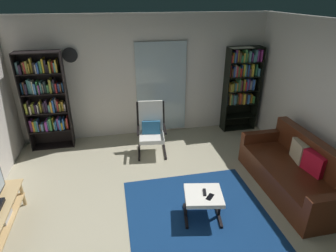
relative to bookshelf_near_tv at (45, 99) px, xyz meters
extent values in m
plane|color=#AAA287|center=(2.02, -2.62, -1.05)|extent=(7.02, 7.02, 0.00)
cube|color=silver|center=(2.02, 0.28, 0.25)|extent=(5.60, 0.06, 2.60)
cube|color=silver|center=(2.37, 0.21, 0.00)|extent=(1.10, 0.01, 2.00)
cube|color=navy|center=(2.39, -2.57, -1.05)|extent=(2.04, 1.91, 0.01)
cylinder|color=tan|center=(-0.15, -1.85, -0.84)|extent=(0.05, 0.05, 0.42)
cylinder|color=tan|center=(-0.46, -1.85, -0.84)|extent=(0.05, 0.05, 0.42)
cube|color=black|center=(-0.40, -0.03, -0.06)|extent=(0.02, 0.30, 1.98)
cube|color=black|center=(0.41, -0.03, -0.06)|extent=(0.02, 0.30, 1.98)
cube|color=black|center=(0.01, 0.12, -0.06)|extent=(0.83, 0.02, 1.98)
cube|color=black|center=(0.01, -0.03, -1.04)|extent=(0.80, 0.28, 0.02)
cube|color=black|center=(0.01, -0.03, -0.66)|extent=(0.80, 0.28, 0.02)
cube|color=black|center=(0.01, -0.03, -0.26)|extent=(0.80, 0.28, 0.02)
cube|color=black|center=(0.01, -0.03, 0.14)|extent=(0.80, 0.28, 0.02)
cube|color=black|center=(0.01, -0.03, 0.53)|extent=(0.80, 0.28, 0.02)
cube|color=black|center=(0.01, -0.03, 0.91)|extent=(0.80, 0.28, 0.02)
cube|color=#8B3989|center=(-0.35, -0.02, -0.53)|extent=(0.04, 0.14, 0.24)
cube|color=orange|center=(-0.30, -0.03, -0.54)|extent=(0.04, 0.17, 0.22)
cube|color=#397F50|center=(-0.26, -0.04, -0.53)|extent=(0.04, 0.15, 0.23)
cube|color=#3E65A3|center=(-0.22, -0.02, -0.53)|extent=(0.02, 0.20, 0.24)
cube|color=brown|center=(-0.19, -0.03, -0.57)|extent=(0.03, 0.13, 0.15)
cube|color=#5888A5|center=(-0.15, -0.04, -0.57)|extent=(0.04, 0.14, 0.16)
cube|color=black|center=(-0.10, -0.03, -0.57)|extent=(0.04, 0.17, 0.17)
cube|color=purple|center=(-0.06, -0.04, -0.55)|extent=(0.04, 0.21, 0.21)
cube|color=teal|center=(-0.02, -0.01, -0.54)|extent=(0.02, 0.20, 0.22)
cube|color=#418B46|center=(0.02, -0.03, -0.52)|extent=(0.04, 0.19, 0.26)
cube|color=gold|center=(0.07, -0.01, -0.52)|extent=(0.02, 0.12, 0.25)
cube|color=teal|center=(0.10, -0.04, -0.56)|extent=(0.02, 0.16, 0.17)
cube|color=#2760A6|center=(0.13, -0.04, -0.55)|extent=(0.02, 0.17, 0.21)
cube|color=#924895|center=(0.16, -0.01, -0.53)|extent=(0.04, 0.19, 0.24)
cube|color=#2B66B3|center=(0.21, -0.04, -0.53)|extent=(0.03, 0.21, 0.23)
cube|color=gold|center=(0.24, -0.04, -0.57)|extent=(0.03, 0.19, 0.16)
cube|color=#2860AB|center=(0.27, -0.03, -0.53)|extent=(0.03, 0.19, 0.23)
cube|color=orange|center=(0.31, -0.01, -0.56)|extent=(0.03, 0.11, 0.17)
cube|color=#D33937|center=(0.34, -0.01, -0.53)|extent=(0.03, 0.17, 0.24)
cube|color=#97A031|center=(-0.36, -0.04, -0.14)|extent=(0.04, 0.18, 0.22)
cube|color=black|center=(-0.32, -0.01, -0.12)|extent=(0.03, 0.16, 0.26)
cube|color=beige|center=(-0.29, -0.04, -0.17)|extent=(0.03, 0.22, 0.17)
cube|color=olive|center=(-0.24, -0.03, -0.16)|extent=(0.04, 0.14, 0.19)
cube|color=#261931|center=(-0.19, -0.02, -0.16)|extent=(0.04, 0.21, 0.18)
cube|color=beige|center=(-0.15, -0.03, -0.16)|extent=(0.03, 0.21, 0.18)
cube|color=#A2972C|center=(-0.11, -0.02, -0.14)|extent=(0.03, 0.13, 0.23)
cube|color=brown|center=(-0.07, -0.01, -0.17)|extent=(0.03, 0.11, 0.17)
cube|color=#261D30|center=(-0.03, -0.04, -0.14)|extent=(0.03, 0.16, 0.22)
cube|color=#271A34|center=(0.01, -0.05, -0.13)|extent=(0.04, 0.11, 0.24)
cube|color=#569C93|center=(0.05, -0.03, -0.18)|extent=(0.04, 0.16, 0.15)
cube|color=gold|center=(0.10, -0.02, -0.14)|extent=(0.04, 0.22, 0.22)
cube|color=#2C5FB5|center=(0.14, -0.03, -0.13)|extent=(0.03, 0.22, 0.25)
cube|color=beige|center=(0.18, -0.02, -0.12)|extent=(0.02, 0.11, 0.26)
cube|color=#CA3935|center=(0.22, -0.02, -0.14)|extent=(0.03, 0.14, 0.22)
cube|color=#A29A38|center=(0.26, -0.01, -0.17)|extent=(0.03, 0.19, 0.17)
cube|color=gold|center=(0.30, -0.02, -0.16)|extent=(0.04, 0.12, 0.19)
cube|color=beige|center=(0.35, -0.02, -0.18)|extent=(0.03, 0.14, 0.15)
cube|color=#2869A4|center=(-0.37, -0.02, 0.25)|extent=(0.02, 0.11, 0.22)
cube|color=brown|center=(-0.33, -0.01, 0.26)|extent=(0.03, 0.12, 0.23)
cube|color=#271E33|center=(-0.29, -0.02, 0.25)|extent=(0.04, 0.20, 0.21)
cube|color=teal|center=(-0.25, -0.02, 0.28)|extent=(0.04, 0.11, 0.27)
cube|color=teal|center=(-0.20, -0.04, 0.27)|extent=(0.03, 0.11, 0.26)
cube|color=beige|center=(-0.16, -0.05, 0.27)|extent=(0.02, 0.15, 0.25)
cube|color=teal|center=(-0.13, -0.02, 0.25)|extent=(0.04, 0.24, 0.21)
cube|color=#32893F|center=(-0.08, -0.01, 0.26)|extent=(0.03, 0.19, 0.24)
cube|color=#9E4993|center=(-0.06, -0.03, 0.23)|extent=(0.02, 0.23, 0.17)
cube|color=teal|center=(-0.02, -0.01, 0.26)|extent=(0.03, 0.21, 0.22)
cube|color=beige|center=(0.01, -0.03, 0.23)|extent=(0.02, 0.11, 0.18)
cube|color=#1C2A2C|center=(0.05, -0.02, 0.26)|extent=(0.04, 0.14, 0.23)
cube|color=#407F47|center=(0.10, -0.03, 0.22)|extent=(0.04, 0.12, 0.15)
cube|color=olive|center=(0.15, -0.01, 0.28)|extent=(0.04, 0.21, 0.26)
cube|color=teal|center=(0.19, -0.01, 0.25)|extent=(0.02, 0.12, 0.22)
cube|color=black|center=(0.22, -0.02, 0.28)|extent=(0.03, 0.18, 0.26)
cube|color=red|center=(0.26, -0.03, 0.24)|extent=(0.02, 0.21, 0.19)
cube|color=#3D5DAA|center=(0.29, -0.01, 0.23)|extent=(0.03, 0.14, 0.17)
cube|color=brown|center=(0.33, -0.03, 0.22)|extent=(0.03, 0.14, 0.16)
cube|color=#3060A1|center=(0.37, -0.01, 0.23)|extent=(0.02, 0.14, 0.18)
cube|color=#5C8F99|center=(-0.36, -0.04, 0.65)|extent=(0.04, 0.13, 0.21)
cube|color=#2B1D33|center=(-0.31, -0.03, 0.62)|extent=(0.04, 0.21, 0.17)
cube|color=brown|center=(-0.26, -0.02, 0.64)|extent=(0.03, 0.14, 0.21)
cube|color=red|center=(-0.23, -0.04, 0.65)|extent=(0.02, 0.14, 0.21)
cube|color=olive|center=(-0.20, -0.02, 0.65)|extent=(0.04, 0.17, 0.23)
cube|color=gold|center=(-0.16, -0.05, 0.63)|extent=(0.02, 0.10, 0.18)
cube|color=gold|center=(-0.13, -0.01, 0.67)|extent=(0.03, 0.10, 0.27)
cube|color=#2D292A|center=(-0.08, -0.02, 0.64)|extent=(0.04, 0.10, 0.19)
cube|color=beige|center=(-0.04, -0.04, 0.62)|extent=(0.02, 0.19, 0.16)
cube|color=#2E59B5|center=(0.00, -0.03, 0.64)|extent=(0.03, 0.23, 0.20)
cube|color=#40814C|center=(0.05, -0.02, 0.65)|extent=(0.04, 0.22, 0.22)
cube|color=gold|center=(0.09, -0.01, 0.67)|extent=(0.03, 0.23, 0.26)
cube|color=black|center=(0.13, -0.03, 0.66)|extent=(0.03, 0.18, 0.24)
cube|color=black|center=(0.17, -0.03, 0.62)|extent=(0.03, 0.19, 0.16)
cube|color=#A39428|center=(0.21, -0.04, 0.65)|extent=(0.03, 0.22, 0.22)
cube|color=red|center=(0.25, -0.04, 0.64)|extent=(0.03, 0.11, 0.20)
cube|color=teal|center=(0.29, -0.01, 0.63)|extent=(0.03, 0.22, 0.18)
cube|color=gold|center=(0.32, -0.01, 0.66)|extent=(0.03, 0.24, 0.23)
cube|color=black|center=(3.80, 0.01, -0.10)|extent=(0.02, 0.30, 1.91)
cube|color=black|center=(4.55, 0.01, -0.10)|extent=(0.02, 0.30, 1.91)
cube|color=black|center=(4.17, 0.15, -0.10)|extent=(0.77, 0.02, 1.91)
cube|color=black|center=(4.17, 0.01, -1.04)|extent=(0.74, 0.28, 0.02)
cube|color=black|center=(4.17, 0.01, -0.73)|extent=(0.74, 0.28, 0.02)
cube|color=black|center=(4.17, 0.01, -0.42)|extent=(0.74, 0.28, 0.02)
cube|color=black|center=(4.17, 0.01, -0.10)|extent=(0.74, 0.28, 0.02)
cube|color=black|center=(4.17, 0.01, 0.22)|extent=(0.74, 0.28, 0.02)
cube|color=black|center=(4.17, 0.01, 0.54)|extent=(0.74, 0.28, 0.02)
cube|color=black|center=(4.17, 0.01, 0.84)|extent=(0.74, 0.28, 0.02)
cube|color=#1B2C31|center=(3.83, -0.01, -0.28)|extent=(0.02, 0.16, 0.25)
cube|color=#2F1924|center=(3.86, 0.01, -0.32)|extent=(0.03, 0.12, 0.18)
cube|color=gold|center=(3.90, -0.01, -0.27)|extent=(0.03, 0.17, 0.27)
cube|color=#407D52|center=(3.94, 0.01, -0.29)|extent=(0.04, 0.18, 0.22)
cube|color=brown|center=(3.98, 0.01, -0.28)|extent=(0.02, 0.14, 0.25)
cube|color=#588BA0|center=(4.01, -0.01, -0.30)|extent=(0.03, 0.18, 0.21)
cube|color=#338F40|center=(4.04, 0.02, -0.31)|extent=(0.02, 0.13, 0.20)
cube|color=#599895|center=(4.07, 0.02, -0.29)|extent=(0.02, 0.13, 0.23)
cube|color=brown|center=(4.10, 0.02, -0.32)|extent=(0.03, 0.18, 0.18)
cube|color=#C03D21|center=(4.14, 0.01, -0.28)|extent=(0.04, 0.19, 0.26)
cube|color=brown|center=(4.18, 0.01, -0.29)|extent=(0.02, 0.20, 0.23)
cube|color=gold|center=(4.22, 0.00, -0.28)|extent=(0.04, 0.24, 0.24)
cube|color=brown|center=(4.28, 0.00, -0.29)|extent=(0.04, 0.14, 0.24)
cube|color=#3069B1|center=(4.33, 0.01, -0.30)|extent=(0.04, 0.22, 0.21)
cube|color=beige|center=(4.38, 0.02, -0.31)|extent=(0.03, 0.12, 0.20)
cube|color=orange|center=(4.43, -0.01, -0.31)|extent=(0.04, 0.10, 0.20)
cube|color=#398641|center=(4.47, 0.01, -0.33)|extent=(0.03, 0.21, 0.16)
cube|color=orange|center=(3.84, 0.01, 0.01)|extent=(0.04, 0.18, 0.19)
cube|color=#AA8C39|center=(3.88, 0.00, 0.00)|extent=(0.03, 0.23, 0.17)
cube|color=#9EA02A|center=(3.92, -0.01, 0.00)|extent=(0.02, 0.22, 0.17)
cube|color=olive|center=(3.96, 0.00, 0.00)|extent=(0.03, 0.13, 0.19)
cube|color=teal|center=(4.00, 0.01, 0.00)|extent=(0.03, 0.21, 0.18)
cube|color=orange|center=(4.03, 0.03, 0.00)|extent=(0.03, 0.21, 0.19)
cube|color=#417E49|center=(4.07, 0.00, 0.05)|extent=(0.03, 0.20, 0.27)
cube|color=brown|center=(4.11, -0.01, 0.03)|extent=(0.03, 0.19, 0.24)
cube|color=#9D3693|center=(4.16, 0.03, 0.02)|extent=(0.04, 0.13, 0.21)
cube|color=olive|center=(4.20, 0.00, 0.04)|extent=(0.03, 0.18, 0.26)
cube|color=red|center=(4.23, 0.00, 0.01)|extent=(0.02, 0.20, 0.21)
cube|color=#3754AD|center=(4.27, 0.02, 0.05)|extent=(0.03, 0.24, 0.27)
cube|color=purple|center=(4.30, 0.02, -0.01)|extent=(0.02, 0.15, 0.16)
cube|color=#9B3990|center=(4.33, 0.03, 0.04)|extent=(0.03, 0.14, 0.25)
cube|color=#BAB4AC|center=(4.38, 0.03, 0.02)|extent=(0.04, 0.15, 0.21)
cube|color=#305DB5|center=(4.42, 0.03, 0.03)|extent=(0.04, 0.24, 0.24)
cube|color=#959D33|center=(4.47, 0.01, 0.03)|extent=(0.03, 0.11, 0.23)
cube|color=orange|center=(3.83, 0.03, 0.34)|extent=(0.03, 0.14, 0.21)
cube|color=red|center=(3.86, 0.01, 0.36)|extent=(0.02, 0.10, 0.25)
cube|color=brown|center=(3.89, 0.00, 0.32)|extent=(0.04, 0.13, 0.18)
cube|color=#3354AF|center=(3.93, -0.01, 0.34)|extent=(0.03, 0.15, 0.23)
cube|color=beige|center=(3.97, 0.02, 0.36)|extent=(0.03, 0.16, 0.26)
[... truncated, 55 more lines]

